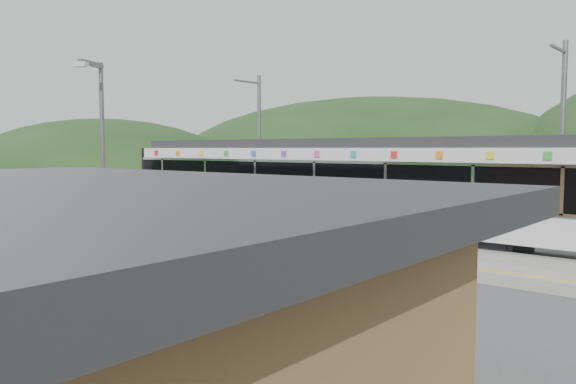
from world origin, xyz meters
The scene contains 9 objects.
ground centered at (0.00, 0.00, 0.00)m, with size 120.00×120.00×0.00m, color #4C4C4F.
hills centered at (6.19, 5.29, 0.00)m, with size 146.00×149.00×26.00m.
platform centered at (0.00, 3.30, 0.15)m, with size 26.00×3.20×0.30m, color #9E9E99.
yellow_line centered at (0.00, 2.00, 0.30)m, with size 26.00×0.10×0.01m, color yellow.
train centered at (-0.91, 6.00, 2.06)m, with size 20.44×3.01×3.74m.
catenary_mast_west centered at (-7.00, 8.56, 3.65)m, with size 0.18×1.80×7.00m.
catenary_mast_east centered at (7.00, 8.56, 3.65)m, with size 0.18×1.80×7.00m.
station_shelter centered at (6.00, -9.01, 1.55)m, with size 9.20×6.20×3.00m.
lamp_post centered at (-1.34, -3.78, 3.38)m, with size 0.50×1.06×5.65m.
Camera 1 is at (12.12, -12.02, 3.38)m, focal length 35.00 mm.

